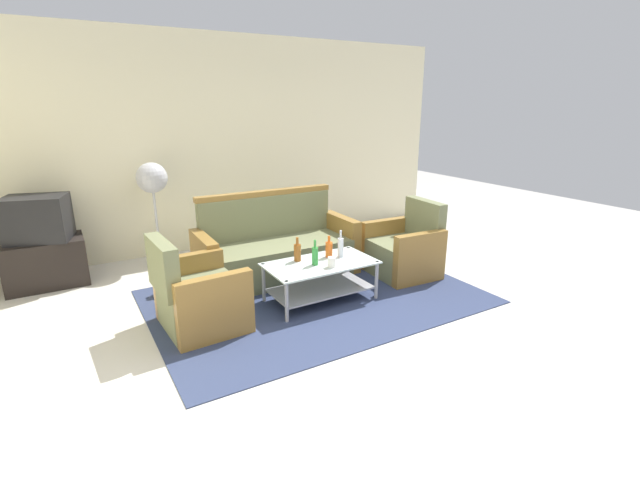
{
  "coord_description": "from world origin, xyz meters",
  "views": [
    {
      "loc": [
        -2.25,
        -2.98,
        1.95
      ],
      "look_at": [
        -0.11,
        0.66,
        0.65
      ],
      "focal_mm": 25.35,
      "sensor_mm": 36.0,
      "label": 1
    }
  ],
  "objects_px": {
    "bottle_brown": "(297,252)",
    "tv_stand": "(46,263)",
    "bottle_green": "(315,255)",
    "television": "(37,218)",
    "armchair_left": "(198,298)",
    "armchair_right": "(404,251)",
    "bottle_orange": "(329,249)",
    "pedestal_fan": "(152,184)",
    "bottle_clear": "(341,247)",
    "coffee_table": "(320,276)",
    "cup": "(332,262)",
    "couch": "(276,251)"
  },
  "relations": [
    {
      "from": "bottle_brown",
      "to": "tv_stand",
      "type": "xyz_separation_m",
      "value": [
        -2.22,
        1.71,
        -0.24
      ]
    },
    {
      "from": "bottle_orange",
      "to": "coffee_table",
      "type": "bearing_deg",
      "value": -147.36
    },
    {
      "from": "tv_stand",
      "to": "television",
      "type": "xyz_separation_m",
      "value": [
        0.0,
        0.0,
        0.5
      ]
    },
    {
      "from": "armchair_left",
      "to": "armchair_right",
      "type": "relative_size",
      "value": 1.0
    },
    {
      "from": "pedestal_fan",
      "to": "coffee_table",
      "type": "bearing_deg",
      "value": -58.61
    },
    {
      "from": "armchair_right",
      "to": "bottle_orange",
      "type": "height_order",
      "value": "armchair_right"
    },
    {
      "from": "coffee_table",
      "to": "armchair_left",
      "type": "bearing_deg",
      "value": 177.08
    },
    {
      "from": "bottle_green",
      "to": "tv_stand",
      "type": "xyz_separation_m",
      "value": [
        -2.31,
        1.9,
        -0.25
      ]
    },
    {
      "from": "bottle_orange",
      "to": "bottle_brown",
      "type": "distance_m",
      "value": 0.34
    },
    {
      "from": "bottle_green",
      "to": "bottle_brown",
      "type": "xyz_separation_m",
      "value": [
        -0.1,
        0.19,
        -0.0
      ]
    },
    {
      "from": "cup",
      "to": "coffee_table",
      "type": "bearing_deg",
      "value": 101.15
    },
    {
      "from": "tv_stand",
      "to": "television",
      "type": "distance_m",
      "value": 0.5
    },
    {
      "from": "television",
      "to": "armchair_left",
      "type": "bearing_deg",
      "value": 138.36
    },
    {
      "from": "armchair_right",
      "to": "tv_stand",
      "type": "relative_size",
      "value": 1.06
    },
    {
      "from": "armchair_right",
      "to": "pedestal_fan",
      "type": "distance_m",
      "value": 3.07
    },
    {
      "from": "bottle_brown",
      "to": "bottle_orange",
      "type": "bearing_deg",
      "value": -9.85
    },
    {
      "from": "bottle_green",
      "to": "television",
      "type": "distance_m",
      "value": 3.01
    },
    {
      "from": "armchair_left",
      "to": "bottle_orange",
      "type": "bearing_deg",
      "value": 88.69
    },
    {
      "from": "armchair_right",
      "to": "coffee_table",
      "type": "relative_size",
      "value": 0.77
    },
    {
      "from": "bottle_brown",
      "to": "pedestal_fan",
      "type": "bearing_deg",
      "value": 119.64
    },
    {
      "from": "tv_stand",
      "to": "coffee_table",
      "type": "bearing_deg",
      "value": -38.18
    },
    {
      "from": "armchair_left",
      "to": "coffee_table",
      "type": "height_order",
      "value": "armchair_left"
    },
    {
      "from": "coffee_table",
      "to": "bottle_clear",
      "type": "bearing_deg",
      "value": 9.85
    },
    {
      "from": "armchair_left",
      "to": "bottle_green",
      "type": "relative_size",
      "value": 3.33
    },
    {
      "from": "bottle_clear",
      "to": "television",
      "type": "distance_m",
      "value": 3.24
    },
    {
      "from": "bottle_orange",
      "to": "armchair_right",
      "type": "bearing_deg",
      "value": 2.26
    },
    {
      "from": "coffee_table",
      "to": "cup",
      "type": "bearing_deg",
      "value": -78.85
    },
    {
      "from": "bottle_clear",
      "to": "television",
      "type": "height_order",
      "value": "television"
    },
    {
      "from": "armchair_left",
      "to": "armchair_right",
      "type": "height_order",
      "value": "same"
    },
    {
      "from": "coffee_table",
      "to": "tv_stand",
      "type": "xyz_separation_m",
      "value": [
        -2.39,
        1.88,
        -0.01
      ]
    },
    {
      "from": "armchair_left",
      "to": "pedestal_fan",
      "type": "distance_m",
      "value": 2.0
    },
    {
      "from": "couch",
      "to": "television",
      "type": "distance_m",
      "value": 2.56
    },
    {
      "from": "couch",
      "to": "armchair_right",
      "type": "xyz_separation_m",
      "value": [
        1.32,
        -0.67,
        -0.03
      ]
    },
    {
      "from": "bottle_brown",
      "to": "tv_stand",
      "type": "relative_size",
      "value": 0.31
    },
    {
      "from": "bottle_brown",
      "to": "bottle_clear",
      "type": "bearing_deg",
      "value": -14.88
    },
    {
      "from": "armchair_left",
      "to": "bottle_brown",
      "type": "bearing_deg",
      "value": 92.41
    },
    {
      "from": "couch",
      "to": "cup",
      "type": "distance_m",
      "value": 1.0
    },
    {
      "from": "bottle_orange",
      "to": "pedestal_fan",
      "type": "height_order",
      "value": "pedestal_fan"
    },
    {
      "from": "bottle_orange",
      "to": "tv_stand",
      "type": "bearing_deg",
      "value": 145.21
    },
    {
      "from": "couch",
      "to": "television",
      "type": "height_order",
      "value": "television"
    },
    {
      "from": "tv_stand",
      "to": "bottle_green",
      "type": "bearing_deg",
      "value": -39.46
    },
    {
      "from": "cup",
      "to": "television",
      "type": "height_order",
      "value": "television"
    },
    {
      "from": "armchair_right",
      "to": "bottle_brown",
      "type": "distance_m",
      "value": 1.41
    },
    {
      "from": "couch",
      "to": "bottle_brown",
      "type": "relative_size",
      "value": 7.33
    },
    {
      "from": "bottle_clear",
      "to": "pedestal_fan",
      "type": "distance_m",
      "value": 2.42
    },
    {
      "from": "television",
      "to": "bottle_clear",
      "type": "bearing_deg",
      "value": 161.11
    },
    {
      "from": "bottle_orange",
      "to": "couch",
      "type": "bearing_deg",
      "value": 110.38
    },
    {
      "from": "coffee_table",
      "to": "bottle_brown",
      "type": "height_order",
      "value": "bottle_brown"
    },
    {
      "from": "couch",
      "to": "bottle_brown",
      "type": "height_order",
      "value": "couch"
    },
    {
      "from": "coffee_table",
      "to": "television",
      "type": "xyz_separation_m",
      "value": [
        -2.39,
        1.88,
        0.49
      ]
    }
  ]
}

